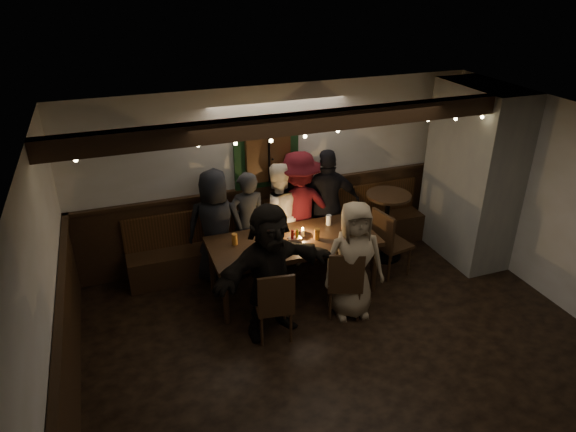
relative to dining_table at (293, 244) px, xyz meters
name	(u,v)px	position (x,y,z in m)	size (l,w,h in m)	color
room	(378,206)	(1.25, 0.02, 0.35)	(6.02, 5.01, 2.62)	black
dining_table	(293,244)	(0.00, 0.00, 0.00)	(2.23, 0.96, 0.97)	black
chair_near_left	(275,302)	(-0.56, -0.89, -0.19)	(0.48, 0.48, 0.95)	black
chair_near_right	(345,280)	(0.40, -0.76, -0.19)	(0.56, 0.56, 0.96)	black
chair_end	(387,240)	(1.39, -0.07, -0.16)	(0.53, 0.53, 1.01)	black
high_top	(387,218)	(1.64, 0.39, -0.07)	(0.65, 0.65, 1.04)	black
person_a	(216,227)	(-0.89, 0.65, 0.09)	(0.80, 0.52, 1.65)	black
person_b	(247,223)	(-0.43, 0.70, 0.05)	(0.57, 0.37, 1.55)	#242527
person_c	(277,215)	(0.03, 0.75, 0.07)	(0.78, 0.61, 1.60)	#EFE4CE
person_d	(299,209)	(0.36, 0.73, 0.14)	(1.12, 0.64, 1.73)	#3D0A10
person_e	(327,205)	(0.81, 0.73, 0.13)	(1.00, 0.42, 1.71)	black
person_f	(270,271)	(-0.55, -0.71, 0.12)	(1.58, 0.50, 1.70)	black
person_g	(354,260)	(0.53, -0.73, 0.05)	(0.76, 0.50, 1.56)	gray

